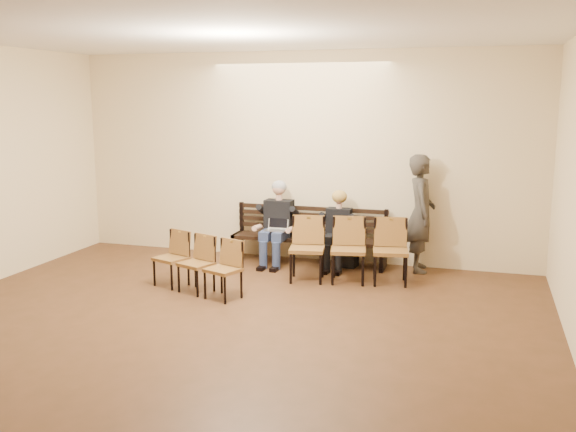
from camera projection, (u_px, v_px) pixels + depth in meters
name	position (u px, v px, depth m)	size (l,w,h in m)	color
ground	(162.00, 374.00, 6.44)	(10.00, 10.00, 0.00)	#58331E
room_walls	(189.00, 117.00, 6.72)	(8.02, 10.01, 3.51)	beige
bench	(308.00, 250.00, 10.70)	(2.60, 0.90, 0.45)	black
seated_man	(277.00, 223.00, 10.64)	(0.58, 0.80, 1.38)	black
seated_woman	(337.00, 233.00, 10.37)	(0.49, 0.68, 1.14)	black
laptop	(276.00, 232.00, 10.48)	(0.34, 0.27, 0.25)	silver
water_bottle	(344.00, 238.00, 10.06)	(0.07, 0.07, 0.25)	silver
bag	(346.00, 258.00, 10.54)	(0.37, 0.25, 0.27)	black
passerby	(421.00, 205.00, 10.11)	(0.79, 0.52, 2.15)	#37322D
chair_row_front	(348.00, 250.00, 9.58)	(1.76, 0.53, 0.98)	brown
chair_row_back	(196.00, 264.00, 9.10)	(1.47, 0.45, 0.82)	brown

